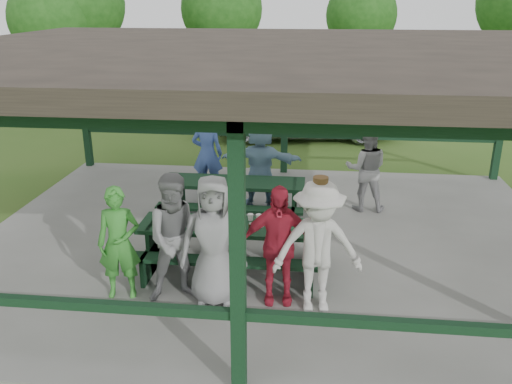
# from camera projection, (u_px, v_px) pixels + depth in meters

# --- Properties ---
(ground) EXTENTS (90.00, 90.00, 0.00)m
(ground) POSITION_uv_depth(u_px,v_px,m) (270.00, 244.00, 9.38)
(ground) COLOR #33571B
(ground) RESTS_ON ground
(concrete_slab) EXTENTS (10.00, 8.00, 0.10)m
(concrete_slab) POSITION_uv_depth(u_px,v_px,m) (270.00, 241.00, 9.36)
(concrete_slab) COLOR slate
(concrete_slab) RESTS_ON ground
(pavilion_structure) EXTENTS (10.60, 8.60, 3.24)m
(pavilion_structure) POSITION_uv_depth(u_px,v_px,m) (272.00, 56.00, 8.30)
(pavilion_structure) COLOR black
(pavilion_structure) RESTS_ON concrete_slab
(picnic_table_near) EXTENTS (2.75, 1.39, 0.75)m
(picnic_table_near) POSITION_uv_depth(u_px,v_px,m) (232.00, 241.00, 8.11)
(picnic_table_near) COLOR black
(picnic_table_near) RESTS_ON concrete_slab
(picnic_table_far) EXTENTS (2.60, 1.39, 0.75)m
(picnic_table_far) POSITION_uv_depth(u_px,v_px,m) (234.00, 195.00, 10.01)
(picnic_table_far) COLOR black
(picnic_table_far) RESTS_ON concrete_slab
(table_setting) EXTENTS (2.37, 0.45, 0.10)m
(table_setting) POSITION_uv_depth(u_px,v_px,m) (231.00, 222.00, 8.05)
(table_setting) COLOR white
(table_setting) RESTS_ON picnic_table_near
(contestant_green) EXTENTS (0.64, 0.47, 1.59)m
(contestant_green) POSITION_uv_depth(u_px,v_px,m) (119.00, 243.00, 7.32)
(contestant_green) COLOR green
(contestant_green) RESTS_ON concrete_slab
(contestant_grey_left) EXTENTS (1.05, 0.94, 1.80)m
(contestant_grey_left) POSITION_uv_depth(u_px,v_px,m) (178.00, 238.00, 7.22)
(contestant_grey_left) COLOR gray
(contestant_grey_left) RESTS_ON concrete_slab
(contestant_grey_mid) EXTENTS (0.94, 0.67, 1.81)m
(contestant_grey_mid) POSITION_uv_depth(u_px,v_px,m) (214.00, 241.00, 7.12)
(contestant_grey_mid) COLOR gray
(contestant_grey_mid) RESTS_ON concrete_slab
(contestant_red) EXTENTS (1.01, 0.49, 1.67)m
(contestant_red) POSITION_uv_depth(u_px,v_px,m) (277.00, 245.00, 7.18)
(contestant_red) COLOR #B72237
(contestant_red) RESTS_ON concrete_slab
(contestant_white_fedora) EXTENTS (1.25, 0.83, 1.85)m
(contestant_white_fedora) POSITION_uv_depth(u_px,v_px,m) (318.00, 247.00, 6.95)
(contestant_white_fedora) COLOR silver
(contestant_white_fedora) RESTS_ON concrete_slab
(spectator_lblue) EXTENTS (1.60, 0.52, 1.72)m
(spectator_lblue) POSITION_uv_depth(u_px,v_px,m) (260.00, 163.00, 10.57)
(spectator_lblue) COLOR #7CA4C0
(spectator_lblue) RESTS_ON concrete_slab
(spectator_blue) EXTENTS (0.65, 0.43, 1.75)m
(spectator_blue) POSITION_uv_depth(u_px,v_px,m) (207.00, 154.00, 11.17)
(spectator_blue) COLOR #425FAD
(spectator_blue) RESTS_ON concrete_slab
(spectator_grey) EXTENTS (0.82, 0.65, 1.65)m
(spectator_grey) POSITION_uv_depth(u_px,v_px,m) (366.00, 169.00, 10.36)
(spectator_grey) COLOR #97979A
(spectator_grey) RESTS_ON concrete_slab
(pickup_truck) EXTENTS (5.79, 3.17, 1.54)m
(pickup_truck) POSITION_uv_depth(u_px,v_px,m) (305.00, 110.00, 16.43)
(pickup_truck) COLOR silver
(pickup_truck) RESTS_ON ground
(farm_trailer) EXTENTS (3.51, 2.07, 1.22)m
(farm_trailer) POSITION_uv_depth(u_px,v_px,m) (236.00, 113.00, 16.89)
(farm_trailer) COLOR #1B3797
(farm_trailer) RESTS_ON ground
(tree_far_left) EXTENTS (3.55, 3.55, 5.54)m
(tree_far_left) POSITION_uv_depth(u_px,v_px,m) (78.00, 4.00, 20.66)
(tree_far_left) COLOR #362115
(tree_far_left) RESTS_ON ground
(tree_left) EXTENTS (3.34, 3.34, 5.22)m
(tree_left) POSITION_uv_depth(u_px,v_px,m) (222.00, 9.00, 22.19)
(tree_left) COLOR #362115
(tree_left) RESTS_ON ground
(tree_mid) EXTENTS (3.08, 3.08, 4.81)m
(tree_mid) POSITION_uv_depth(u_px,v_px,m) (361.00, 15.00, 23.59)
(tree_mid) COLOR #362115
(tree_mid) RESTS_ON ground
(tree_edge_left) EXTENTS (3.06, 3.06, 4.79)m
(tree_edge_left) POSITION_uv_depth(u_px,v_px,m) (51.00, 19.00, 19.88)
(tree_edge_left) COLOR #362115
(tree_edge_left) RESTS_ON ground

